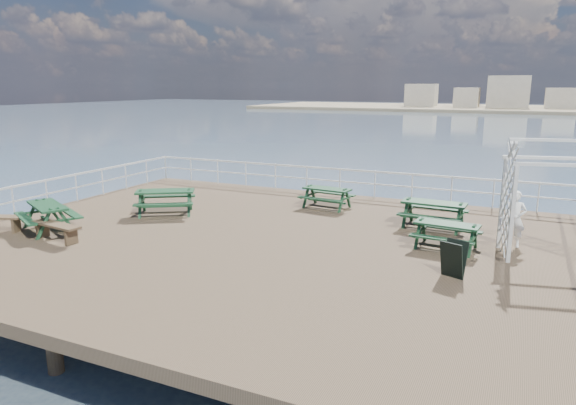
# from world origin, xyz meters

# --- Properties ---
(ground) EXTENTS (18.00, 14.00, 0.30)m
(ground) POSITION_xyz_m (0.00, 0.00, -0.15)
(ground) COLOR brown
(ground) RESTS_ON ground
(sea_backdrop) EXTENTS (300.00, 300.00, 9.20)m
(sea_backdrop) POSITION_xyz_m (12.54, 134.07, -0.51)
(sea_backdrop) COLOR #40556C
(sea_backdrop) RESTS_ON ground
(railing) EXTENTS (17.77, 13.76, 1.10)m
(railing) POSITION_xyz_m (-0.07, 2.57, 0.87)
(railing) COLOR silver
(railing) RESTS_ON ground
(picnic_table_a) EXTENTS (2.51, 2.38, 0.96)m
(picnic_table_a) POSITION_xyz_m (-4.44, 1.17, 0.61)
(picnic_table_a) COLOR #14381C
(picnic_table_a) RESTS_ON ground
(picnic_table_b) EXTENTS (1.85, 1.55, 0.84)m
(picnic_table_b) POSITION_xyz_m (0.34, 4.42, 0.54)
(picnic_table_b) COLOR #14381C
(picnic_table_b) RESTS_ON ground
(picnic_table_c) EXTENTS (2.01, 1.66, 0.94)m
(picnic_table_c) POSITION_xyz_m (4.35, 3.28, 0.60)
(picnic_table_c) COLOR #14381C
(picnic_table_c) RESTS_ON ground
(picnic_table_d) EXTENTS (2.43, 2.27, 0.94)m
(picnic_table_d) POSITION_xyz_m (-6.42, -2.05, 0.60)
(picnic_table_d) COLOR #14381C
(picnic_table_d) RESTS_ON ground
(picnic_table_e) EXTENTS (1.82, 1.53, 0.83)m
(picnic_table_e) POSITION_xyz_m (5.03, 1.22, 0.53)
(picnic_table_e) COLOR #14381C
(picnic_table_e) RESTS_ON ground
(flat_bench_far) EXTENTS (1.83, 0.65, 0.51)m
(flat_bench_far) POSITION_xyz_m (-5.31, -2.74, 0.38)
(flat_bench_far) COLOR brown
(flat_bench_far) RESTS_ON ground
(trellis_arbor) EXTENTS (2.73, 1.88, 3.10)m
(trellis_arbor) POSITION_xyz_m (7.60, 1.60, 1.38)
(trellis_arbor) COLOR silver
(trellis_arbor) RESTS_ON ground
(sandwich_board) EXTENTS (0.65, 0.57, 0.89)m
(sandwich_board) POSITION_xyz_m (5.49, -0.95, 0.44)
(sandwich_board) COLOR black
(sandwich_board) RESTS_ON ground
(person) EXTENTS (0.59, 0.40, 1.58)m
(person) POSITION_xyz_m (6.70, 2.24, 0.79)
(person) COLOR white
(person) RESTS_ON ground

